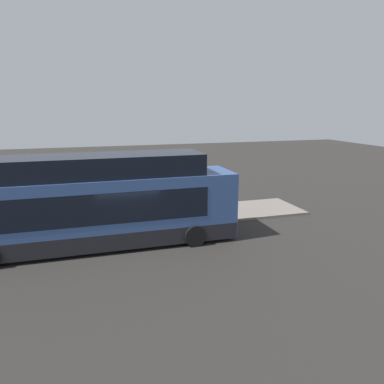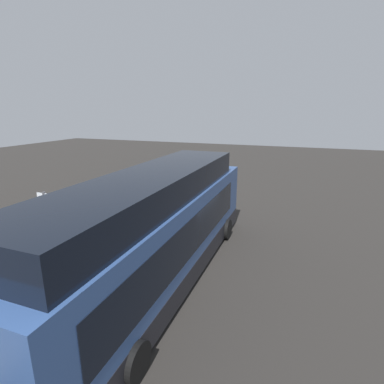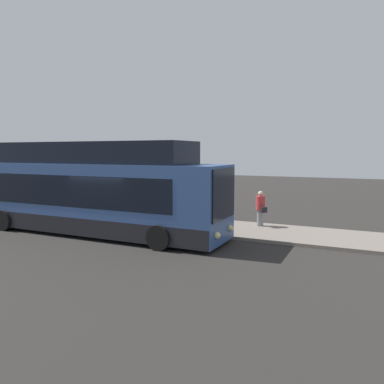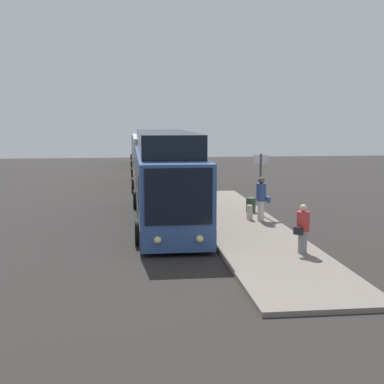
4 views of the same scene
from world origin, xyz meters
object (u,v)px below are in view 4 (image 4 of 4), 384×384
at_px(bus_lead, 165,182).
at_px(bus_second, 153,161).
at_px(bus_third, 146,150).
at_px(passenger_boarding, 261,197).
at_px(passenger_waiting, 303,227).
at_px(sign_post, 261,178).
at_px(suitcase, 250,212).
at_px(trash_bin, 251,205).

bearing_deg(bus_lead, bus_second, 180.00).
height_order(bus_third, passenger_boarding, bus_third).
bearing_deg(bus_second, passenger_waiting, 11.60).
xyz_separation_m(bus_lead, bus_third, (-26.37, -0.00, -0.21)).
height_order(bus_lead, bus_second, bus_lead).
bearing_deg(bus_lead, sign_post, 95.88).
distance_m(passenger_boarding, suitcase, 0.88).
xyz_separation_m(bus_third, passenger_boarding, (27.35, 3.96, -0.38)).
bearing_deg(sign_post, passenger_boarding, -11.99).
bearing_deg(bus_second, trash_bin, 19.25).
height_order(bus_lead, bus_third, bus_lead).
height_order(passenger_boarding, suitcase, passenger_boarding).
relative_size(bus_lead, bus_second, 1.18).
distance_m(bus_lead, passenger_boarding, 4.12).
xyz_separation_m(bus_third, passenger_waiting, (32.83, 3.94, -0.55)).
relative_size(passenger_boarding, trash_bin, 2.86).
distance_m(bus_second, bus_third, 13.65).
bearing_deg(passenger_waiting, suitcase, -39.92).
bearing_deg(trash_bin, passenger_boarding, -1.53).
relative_size(bus_third, passenger_waiting, 7.37).
height_order(bus_second, suitcase, bus_second).
relative_size(bus_third, passenger_boarding, 6.24).
xyz_separation_m(bus_lead, passenger_waiting, (6.45, 3.94, -0.76)).
distance_m(suitcase, sign_post, 1.88).
bearing_deg(bus_lead, bus_third, -180.00).
xyz_separation_m(bus_second, suitcase, (13.37, 3.54, -1.18)).
distance_m(passenger_boarding, trash_bin, 2.30).
distance_m(passenger_waiting, trash_bin, 7.69).
height_order(bus_second, passenger_waiting, bus_second).
bearing_deg(suitcase, trash_bin, 165.60).
bearing_deg(passenger_waiting, sign_post, -46.54).
bearing_deg(bus_second, passenger_boarding, 16.11).
bearing_deg(suitcase, bus_lead, -100.42).
distance_m(bus_lead, passenger_waiting, 7.60).
xyz_separation_m(passenger_boarding, suitcase, (-0.33, -0.42, -0.69)).
relative_size(passenger_boarding, suitcase, 2.17).
relative_size(bus_third, trash_bin, 17.83).
distance_m(bus_second, passenger_boarding, 14.27).
relative_size(bus_second, trash_bin, 15.93).
bearing_deg(trash_bin, bus_second, -160.75).
distance_m(bus_lead, bus_second, 12.72).
height_order(bus_lead, suitcase, bus_lead).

